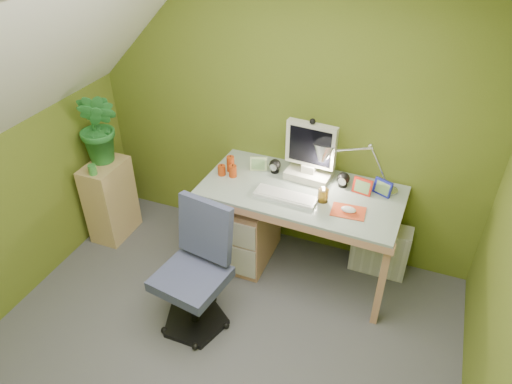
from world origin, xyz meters
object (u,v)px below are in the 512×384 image
at_px(desk, 299,231).
at_px(potted_plant, 99,128).
at_px(radiator, 380,249).
at_px(monitor, 311,146).
at_px(desk_lamp, 372,157).
at_px(side_ledge, 111,200).
at_px(task_chair, 191,278).

height_order(desk, potted_plant, potted_plant).
bearing_deg(radiator, desk, -159.71).
distance_m(monitor, desk_lamp, 0.45).
distance_m(desk_lamp, radiator, 0.87).
height_order(desk_lamp, side_ledge, desk_lamp).
bearing_deg(radiator, monitor, -175.39).
height_order(desk, task_chair, task_chair).
distance_m(desk, task_chair, 0.98).
distance_m(desk, monitor, 0.69).
relative_size(side_ledge, task_chair, 0.79).
distance_m(side_ledge, potted_plant, 0.68).
relative_size(monitor, task_chair, 0.60).
height_order(desk, desk_lamp, desk_lamp).
height_order(monitor, potted_plant, potted_plant).
distance_m(monitor, side_ledge, 1.85).
relative_size(potted_plant, radiator, 1.43).
bearing_deg(desk_lamp, side_ledge, 176.10).
height_order(task_chair, radiator, task_chair).
height_order(desk_lamp, task_chair, desk_lamp).
bearing_deg(side_ledge, desk, 5.45).
height_order(side_ledge, radiator, side_ledge).
bearing_deg(task_chair, desk, 66.52).
xyz_separation_m(desk_lamp, potted_plant, (-2.12, -0.29, -0.03)).
height_order(monitor, task_chair, monitor).
bearing_deg(desk, potted_plant, -174.19).
height_order(monitor, desk_lamp, desk_lamp).
height_order(side_ledge, potted_plant, potted_plant).
relative_size(desk, radiator, 3.31).
distance_m(desk_lamp, side_ledge, 2.27).
distance_m(potted_plant, radiator, 2.46).
relative_size(desk, side_ledge, 2.04).
bearing_deg(side_ledge, potted_plant, 90.00).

